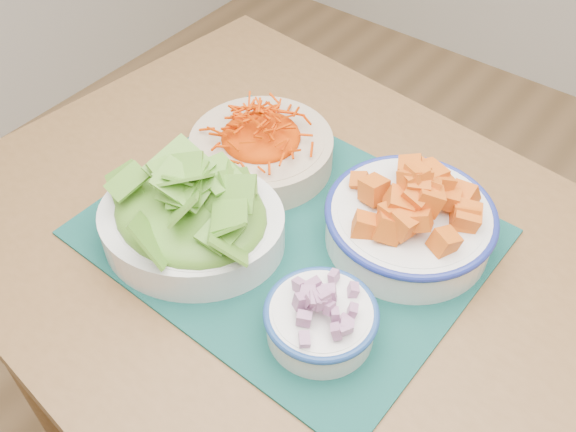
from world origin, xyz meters
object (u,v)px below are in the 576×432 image
object	(u,v)px
carrot_bowl	(261,144)
placemat	(288,232)
table	(328,314)
lettuce_bowl	(191,213)
squash_bowl	(411,212)
onion_bowl	(321,316)

from	to	relation	value
carrot_bowl	placemat	bearing A→B (deg)	-36.76
table	lettuce_bowl	distance (m)	0.25
squash_bowl	onion_bowl	bearing A→B (deg)	-91.89
table	onion_bowl	world-z (taller)	onion_bowl
table	carrot_bowl	size ratio (longest dim) A/B	4.53
lettuce_bowl	placemat	bearing A→B (deg)	20.20
onion_bowl	squash_bowl	bearing A→B (deg)	88.11
squash_bowl	onion_bowl	xyz separation A→B (m)	(-0.01, -0.19, -0.02)
carrot_bowl	squash_bowl	world-z (taller)	squash_bowl
carrot_bowl	onion_bowl	world-z (taller)	carrot_bowl
squash_bowl	lettuce_bowl	world-z (taller)	squash_bowl
placemat	carrot_bowl	bearing A→B (deg)	144.84
table	placemat	world-z (taller)	placemat
onion_bowl	lettuce_bowl	bearing A→B (deg)	175.48
placemat	lettuce_bowl	bearing A→B (deg)	-133.70
table	onion_bowl	bearing A→B (deg)	-56.80
placemat	onion_bowl	world-z (taller)	onion_bowl
table	lettuce_bowl	bearing A→B (deg)	-149.15
squash_bowl	onion_bowl	world-z (taller)	squash_bowl
lettuce_bowl	onion_bowl	world-z (taller)	lettuce_bowl
table	lettuce_bowl	xyz separation A→B (m)	(-0.17, -0.08, 0.16)
onion_bowl	table	bearing A→B (deg)	116.74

